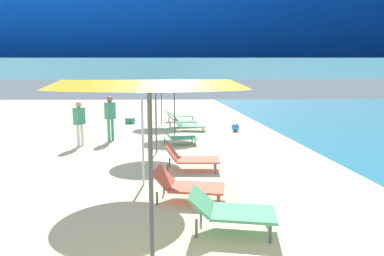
{
  "coord_description": "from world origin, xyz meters",
  "views": [
    {
      "loc": [
        -0.07,
        -0.13,
        2.23
      ],
      "look_at": [
        0.21,
        6.81,
        1.23
      ],
      "focal_mm": 30.19,
      "sensor_mm": 36.0,
      "label": 1
    }
  ],
  "objects_px": {
    "umbrella_third": "(141,79)",
    "lounger_second_shoreside": "(230,210)",
    "lounger_third_shoreside": "(190,158)",
    "lounger_fourth_shoreside": "(179,137)",
    "umbrella_second": "(149,67)",
    "lounger_fifth_shoreside": "(189,125)",
    "person_walking_near": "(79,120)",
    "beach_ball": "(235,127)",
    "umbrella_fifth": "(174,78)",
    "umbrella_farthest": "(161,75)",
    "lounger_farthest_shoreside": "(180,116)",
    "person_walking_mid": "(110,114)",
    "cooler_box": "(130,120)",
    "lounger_third_inland": "(187,185)",
    "umbrella_fourth": "(155,83)",
    "lounger_farthest_inland": "(182,121)"
  },
  "relations": [
    {
      "from": "umbrella_third",
      "to": "lounger_second_shoreside",
      "type": "bearing_deg",
      "value": -55.91
    },
    {
      "from": "lounger_third_shoreside",
      "to": "lounger_fourth_shoreside",
      "type": "relative_size",
      "value": 1.07
    },
    {
      "from": "umbrella_second",
      "to": "lounger_second_shoreside",
      "type": "height_order",
      "value": "umbrella_second"
    },
    {
      "from": "lounger_fourth_shoreside",
      "to": "lounger_fifth_shoreside",
      "type": "bearing_deg",
      "value": 73.02
    },
    {
      "from": "person_walking_near",
      "to": "beach_ball",
      "type": "xyz_separation_m",
      "value": [
        5.97,
        3.1,
        -0.75
      ]
    },
    {
      "from": "umbrella_fifth",
      "to": "umbrella_farthest",
      "type": "bearing_deg",
      "value": 101.86
    },
    {
      "from": "umbrella_second",
      "to": "lounger_fifth_shoreside",
      "type": "distance_m",
      "value": 11.5
    },
    {
      "from": "lounger_farthest_shoreside",
      "to": "person_walking_mid",
      "type": "height_order",
      "value": "person_walking_mid"
    },
    {
      "from": "lounger_third_shoreside",
      "to": "person_walking_mid",
      "type": "relative_size",
      "value": 0.82
    },
    {
      "from": "umbrella_third",
      "to": "umbrella_farthest",
      "type": "relative_size",
      "value": 0.92
    },
    {
      "from": "lounger_fourth_shoreside",
      "to": "cooler_box",
      "type": "distance_m",
      "value": 6.52
    },
    {
      "from": "lounger_second_shoreside",
      "to": "umbrella_fifth",
      "type": "relative_size",
      "value": 0.52
    },
    {
      "from": "lounger_third_inland",
      "to": "person_walking_near",
      "type": "relative_size",
      "value": 0.9
    },
    {
      "from": "lounger_third_shoreside",
      "to": "person_walking_near",
      "type": "bearing_deg",
      "value": 142.29
    },
    {
      "from": "lounger_fifth_shoreside",
      "to": "lounger_farthest_shoreside",
      "type": "height_order",
      "value": "lounger_farthest_shoreside"
    },
    {
      "from": "umbrella_second",
      "to": "lounger_second_shoreside",
      "type": "bearing_deg",
      "value": 50.08
    },
    {
      "from": "lounger_third_shoreside",
      "to": "lounger_third_inland",
      "type": "xyz_separation_m",
      "value": [
        -0.14,
        -2.12,
        -0.01
      ]
    },
    {
      "from": "lounger_third_shoreside",
      "to": "person_walking_near",
      "type": "relative_size",
      "value": 0.89
    },
    {
      "from": "umbrella_fourth",
      "to": "person_walking_mid",
      "type": "relative_size",
      "value": 1.46
    },
    {
      "from": "lounger_fifth_shoreside",
      "to": "umbrella_farthest",
      "type": "bearing_deg",
      "value": 130.42
    },
    {
      "from": "umbrella_farthest",
      "to": "person_walking_near",
      "type": "relative_size",
      "value": 1.82
    },
    {
      "from": "person_walking_mid",
      "to": "lounger_third_shoreside",
      "type": "bearing_deg",
      "value": -13.82
    },
    {
      "from": "lounger_fourth_shoreside",
      "to": "lounger_farthest_shoreside",
      "type": "xyz_separation_m",
      "value": [
        0.06,
        6.73,
        0.05
      ]
    },
    {
      "from": "umbrella_fifth",
      "to": "umbrella_fourth",
      "type": "bearing_deg",
      "value": -98.55
    },
    {
      "from": "umbrella_fourth",
      "to": "person_walking_near",
      "type": "bearing_deg",
      "value": 156.66
    },
    {
      "from": "lounger_third_inland",
      "to": "umbrella_third",
      "type": "bearing_deg",
      "value": 142.86
    },
    {
      "from": "cooler_box",
      "to": "umbrella_second",
      "type": "bearing_deg",
      "value": -80.62
    },
    {
      "from": "umbrella_fourth",
      "to": "lounger_farthest_shoreside",
      "type": "xyz_separation_m",
      "value": [
        0.75,
        8.01,
        -1.85
      ]
    },
    {
      "from": "umbrella_fourth",
      "to": "lounger_fourth_shoreside",
      "type": "xyz_separation_m",
      "value": [
        0.7,
        1.29,
        -1.89
      ]
    },
    {
      "from": "lounger_third_inland",
      "to": "umbrella_fourth",
      "type": "height_order",
      "value": "umbrella_fourth"
    },
    {
      "from": "umbrella_third",
      "to": "umbrella_farthest",
      "type": "xyz_separation_m",
      "value": [
        -0.13,
        10.07,
        0.3
      ]
    },
    {
      "from": "umbrella_farthest",
      "to": "lounger_farthest_shoreside",
      "type": "xyz_separation_m",
      "value": [
        0.95,
        1.1,
        -2.25
      ]
    },
    {
      "from": "lounger_fifth_shoreside",
      "to": "person_walking_near",
      "type": "bearing_deg",
      "value": -128.28
    },
    {
      "from": "lounger_third_shoreside",
      "to": "beach_ball",
      "type": "xyz_separation_m",
      "value": [
        2.26,
        6.31,
        -0.14
      ]
    },
    {
      "from": "umbrella_third",
      "to": "beach_ball",
      "type": "relative_size",
      "value": 7.18
    },
    {
      "from": "lounger_fourth_shoreside",
      "to": "umbrella_farthest",
      "type": "distance_m",
      "value": 6.14
    },
    {
      "from": "lounger_second_shoreside",
      "to": "lounger_third_shoreside",
      "type": "xyz_separation_m",
      "value": [
        -0.48,
        3.4,
        -0.01
      ]
    },
    {
      "from": "umbrella_second",
      "to": "lounger_fourth_shoreside",
      "type": "bearing_deg",
      "value": 87.96
    },
    {
      "from": "lounger_third_inland",
      "to": "umbrella_fifth",
      "type": "xyz_separation_m",
      "value": [
        -0.33,
        7.65,
        2.09
      ]
    },
    {
      "from": "lounger_fourth_shoreside",
      "to": "beach_ball",
      "type": "bearing_deg",
      "value": 40.48
    },
    {
      "from": "umbrella_fifth",
      "to": "person_walking_near",
      "type": "bearing_deg",
      "value": -144.4
    },
    {
      "from": "lounger_second_shoreside",
      "to": "umbrella_fourth",
      "type": "distance_m",
      "value": 5.93
    },
    {
      "from": "lounger_second_shoreside",
      "to": "lounger_third_inland",
      "type": "relative_size",
      "value": 0.98
    },
    {
      "from": "person_walking_mid",
      "to": "cooler_box",
      "type": "distance_m",
      "value": 5.21
    },
    {
      "from": "lounger_fourth_shoreside",
      "to": "lounger_farthest_shoreside",
      "type": "distance_m",
      "value": 6.73
    },
    {
      "from": "umbrella_farthest",
      "to": "lounger_farthest_inland",
      "type": "distance_m",
      "value": 2.71
    },
    {
      "from": "umbrella_fourth",
      "to": "lounger_fifth_shoreside",
      "type": "height_order",
      "value": "umbrella_fourth"
    },
    {
      "from": "umbrella_fourth",
      "to": "person_walking_mid",
      "type": "xyz_separation_m",
      "value": [
        -1.86,
        2.13,
        -1.15
      ]
    },
    {
      "from": "lounger_third_inland",
      "to": "cooler_box",
      "type": "bearing_deg",
      "value": 113.55
    },
    {
      "from": "lounger_fifth_shoreside",
      "to": "cooler_box",
      "type": "distance_m",
      "value": 4.07
    }
  ]
}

